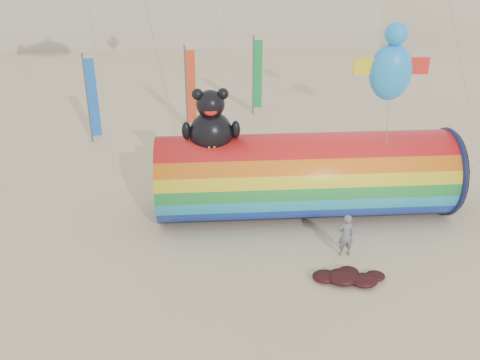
{
  "coord_description": "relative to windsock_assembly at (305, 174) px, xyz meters",
  "views": [
    {
      "loc": [
        -0.86,
        -17.4,
        11.28
      ],
      "look_at": [
        0.5,
        1.5,
        2.4
      ],
      "focal_mm": 40.0,
      "sensor_mm": 36.0,
      "label": 1
    }
  ],
  "objects": [
    {
      "name": "festival_banners",
      "position": [
        -5.39,
        11.72,
        0.72
      ],
      "size": [
        10.53,
        4.84,
        5.2
      ],
      "color": "#59595E",
      "rests_on": "ground"
    },
    {
      "name": "windsock_assembly",
      "position": [
        0.0,
        0.0,
        0.0
      ],
      "size": [
        12.55,
        3.82,
        5.78
      ],
      "color": "red",
      "rests_on": "ground"
    },
    {
      "name": "kite_handler",
      "position": [
        0.98,
        -3.36,
        -1.06
      ],
      "size": [
        0.68,
        0.5,
        1.72
      ],
      "primitive_type": "imported",
      "rotation": [
        0.0,
        0.0,
        3.28
      ],
      "color": "slate",
      "rests_on": "ground"
    },
    {
      "name": "fabric_bundle",
      "position": [
        0.69,
        -5.06,
        -1.75
      ],
      "size": [
        2.62,
        1.35,
        0.41
      ],
      "color": "#390A0C",
      "rests_on": "ground"
    },
    {
      "name": "ground",
      "position": [
        -3.38,
        -2.97,
        -1.92
      ],
      "size": [
        160.0,
        160.0,
        0.0
      ],
      "primitive_type": "plane",
      "color": "#CCB58C",
      "rests_on": "ground"
    }
  ]
}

